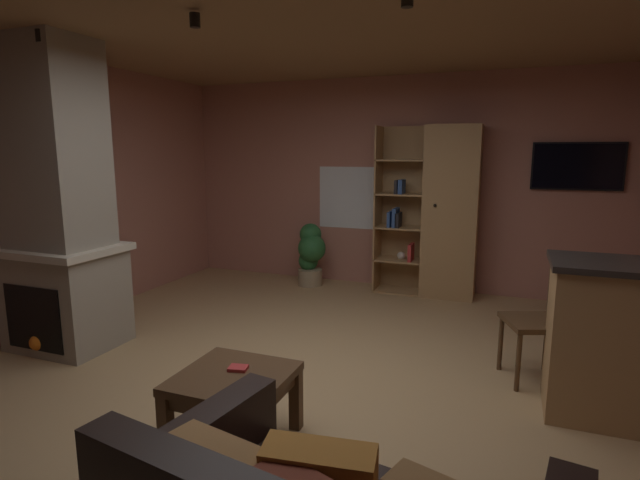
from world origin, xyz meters
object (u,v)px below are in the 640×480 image
(stone_fireplace, at_px, (58,214))
(potted_floor_plant, at_px, (311,253))
(dining_chair, at_px, (547,314))
(coffee_table, at_px, (234,388))
(table_book_0, at_px, (238,368))
(bookshelf_cabinet, at_px, (443,213))
(wall_mounted_tv, at_px, (577,166))

(stone_fireplace, xyz_separation_m, potted_floor_plant, (1.26, 2.67, -0.76))
(stone_fireplace, distance_m, potted_floor_plant, 3.05)
(stone_fireplace, distance_m, dining_chair, 4.08)
(coffee_table, relative_size, table_book_0, 5.81)
(stone_fireplace, xyz_separation_m, bookshelf_cabinet, (2.91, 2.81, -0.19))
(wall_mounted_tv, bearing_deg, dining_chair, -99.07)
(wall_mounted_tv, bearing_deg, potted_floor_plant, -173.53)
(table_book_0, bearing_deg, bookshelf_cabinet, 78.46)
(bookshelf_cabinet, xyz_separation_m, potted_floor_plant, (-1.64, -0.13, -0.57))
(coffee_table, distance_m, wall_mounted_tv, 4.53)
(bookshelf_cabinet, bearing_deg, dining_chair, -62.93)
(bookshelf_cabinet, bearing_deg, coffee_table, -101.30)
(table_book_0, xyz_separation_m, dining_chair, (1.76, 1.51, 0.08))
(coffee_table, distance_m, table_book_0, 0.12)
(potted_floor_plant, xyz_separation_m, wall_mounted_tv, (3.04, 0.34, 1.14))
(potted_floor_plant, bearing_deg, bookshelf_cabinet, 4.65)
(table_book_0, height_order, dining_chair, dining_chair)
(table_book_0, height_order, wall_mounted_tv, wall_mounted_tv)
(bookshelf_cabinet, distance_m, dining_chair, 2.33)
(table_book_0, relative_size, dining_chair, 0.12)
(dining_chair, xyz_separation_m, wall_mounted_tv, (0.36, 2.24, 1.04))
(coffee_table, xyz_separation_m, potted_floor_plant, (-0.92, 3.47, 0.08))
(coffee_table, bearing_deg, table_book_0, 92.56)
(bookshelf_cabinet, xyz_separation_m, wall_mounted_tv, (1.40, 0.21, 0.56))
(table_book_0, relative_size, wall_mounted_tv, 0.12)
(dining_chair, relative_size, wall_mounted_tv, 0.99)
(dining_chair, height_order, wall_mounted_tv, wall_mounted_tv)
(stone_fireplace, distance_m, bookshelf_cabinet, 4.04)
(table_book_0, relative_size, potted_floor_plant, 0.14)
(stone_fireplace, xyz_separation_m, wall_mounted_tv, (4.30, 3.02, 0.37))
(wall_mounted_tv, bearing_deg, coffee_table, -119.05)
(bookshelf_cabinet, distance_m, table_book_0, 3.66)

